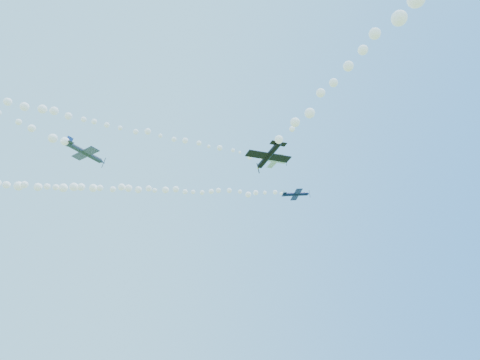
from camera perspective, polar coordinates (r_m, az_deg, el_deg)
name	(u,v)px	position (r m, az deg, el deg)	size (l,w,h in m)	color
plane_white	(275,161)	(91.44, 4.98, 2.75)	(6.28, 6.47, 1.66)	silver
smoke_trail_white	(89,120)	(85.24, -20.67, 7.97)	(76.83, 3.87, 2.69)	white
plane_navy	(296,194)	(101.68, 7.98, -2.01)	(7.34, 7.74, 2.14)	#0C1438
smoke_trail_navy	(134,189)	(101.49, -14.84, -1.23)	(72.56, 24.91, 2.89)	white
plane_grey	(85,153)	(69.05, -21.15, 3.63)	(6.89, 7.23, 2.50)	#353A4D
plane_black	(269,156)	(59.45, 4.09, 3.48)	(7.30, 7.00, 2.54)	black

